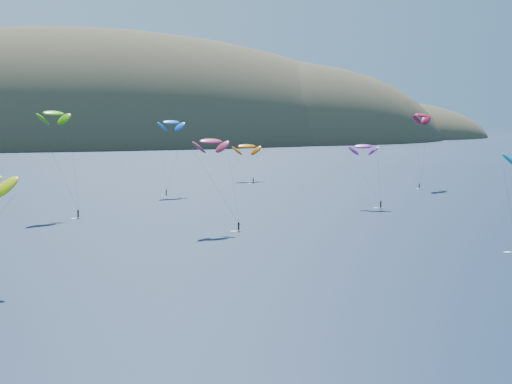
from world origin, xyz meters
The scene contains 7 objects.
island centered at (39.40, 562.36, -10.74)m, with size 730.00×300.00×210.00m.
kitesurfer_3 centered at (-32.40, 128.74, 23.46)m, with size 9.59×13.77×25.97m.
kitesurfer_4 centered at (3.13, 162.60, 20.89)m, with size 9.21×8.81×23.27m.
kitesurfer_6 centered at (42.83, 118.16, 15.11)m, with size 7.91×10.41×17.18m.
kitesurfer_8 centered at (83.01, 154.64, 22.86)m, with size 10.70×11.01×25.62m.
kitesurfer_9 centered at (-3.76, 96.37, 17.78)m, with size 8.92×8.78×20.00m.
kitesurfer_11 centered at (37.18, 193.76, 11.97)m, with size 10.45×14.78×14.84m.
Camera 1 is at (-43.85, -43.55, 23.48)m, focal length 50.00 mm.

